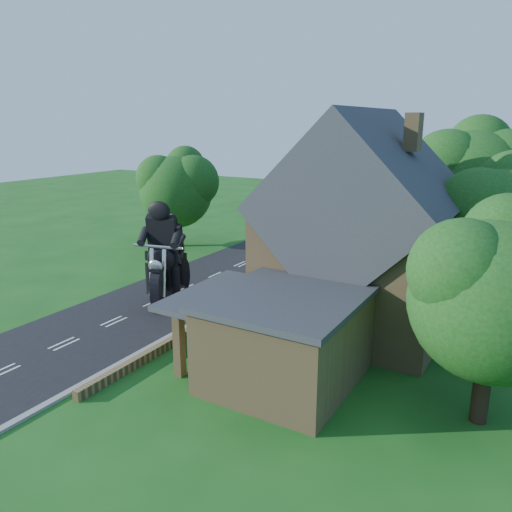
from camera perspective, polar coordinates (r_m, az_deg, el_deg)
The scene contains 18 objects.
ground at distance 26.01m, azimuth -15.94°, elevation -7.24°, with size 120.00×120.00×0.00m, color #164F16.
road at distance 26.01m, azimuth -15.94°, elevation -7.22°, with size 7.00×80.00×0.02m, color black.
kerb at distance 23.64m, azimuth -9.71°, elevation -9.00°, with size 0.30×80.00×0.12m, color gray.
garden_wall at distance 26.95m, azimuth -1.80°, elevation -5.38°, with size 0.30×22.00×0.40m, color olive.
house at distance 24.09m, azimuth 11.99°, elevation 2.09°, with size 9.54×8.64×10.24m.
annex at distance 19.13m, azimuth 3.09°, elevation -9.17°, with size 7.05×5.94×3.44m.
tree_annex_side at distance 17.17m, azimuth 26.83°, elevation -3.28°, with size 5.64×5.20×7.48m.
tree_behind_house at distance 32.85m, azimuth 24.16°, elevation 7.85°, with size 7.81×7.20×10.08m.
tree_behind_left at distance 35.04m, azimuth 14.41°, elevation 8.25°, with size 6.94×6.40×9.16m.
tree_far_road at distance 39.47m, azimuth -8.61°, elevation 7.96°, with size 6.08×5.60×7.84m.
shrub_a at distance 21.77m, azimuth -8.10°, elevation -9.70°, with size 0.90×0.90×1.10m, color #103316.
shrub_b at distance 23.60m, azimuth -4.30°, elevation -7.57°, with size 0.90×0.90×1.10m, color #103316.
shrub_c at distance 25.54m, azimuth -1.10°, elevation -5.72°, with size 0.90×0.90×1.10m, color #103316.
shrub_d at distance 29.67m, azimuth 3.95°, elevation -2.75°, with size 0.90×0.90×1.10m, color #103316.
shrub_e at distance 31.84m, azimuth 5.97°, elevation -1.56°, with size 0.90×0.90×1.10m, color #103316.
shrub_f at distance 34.04m, azimuth 7.73°, elevation -0.51°, with size 0.90×0.90×1.10m, color #103316.
motorcycle_lead at distance 26.92m, azimuth -10.35°, elevation -4.15°, with size 0.47×1.86×1.73m, color black, non-canonical shape.
motorcycle_follow at distance 29.47m, azimuth -9.15°, elevation -2.74°, with size 0.38×1.50×1.40m, color black, non-canonical shape.
Camera 1 is at (17.81, -16.33, 9.62)m, focal length 35.00 mm.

